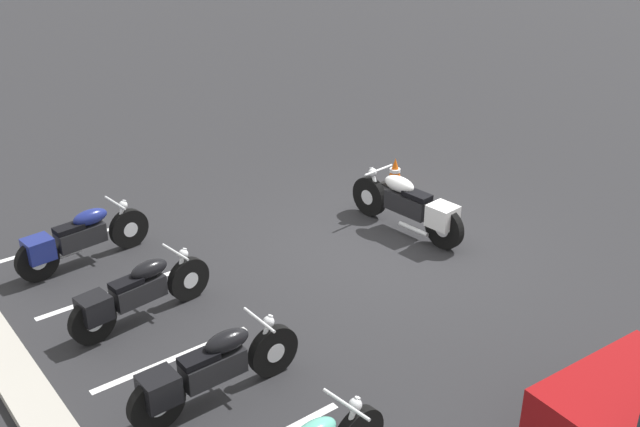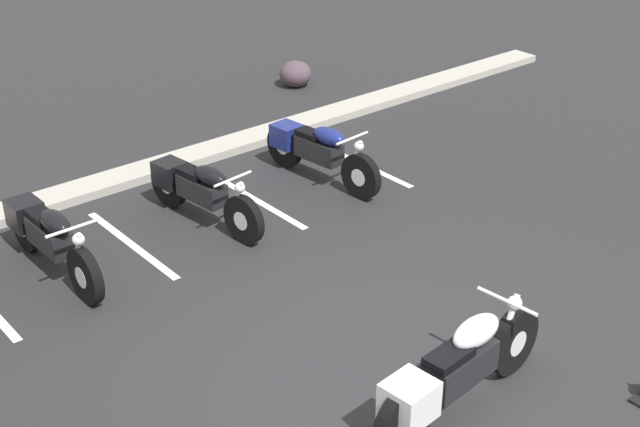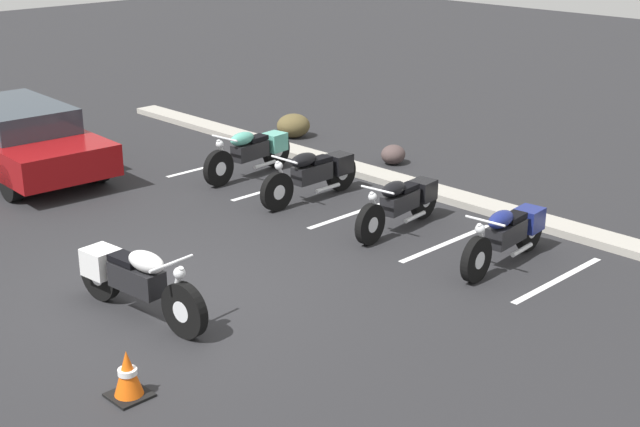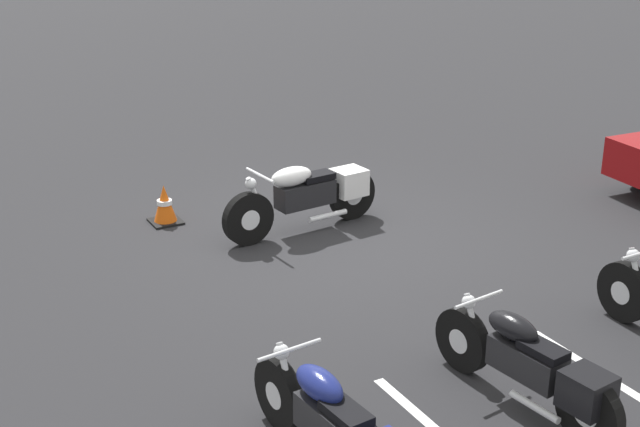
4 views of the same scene
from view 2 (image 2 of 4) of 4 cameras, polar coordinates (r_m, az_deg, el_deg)
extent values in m
plane|color=#262628|center=(8.54, 5.09, -11.13)|extent=(60.00, 60.00, 0.00)
cylinder|color=black|center=(8.73, 12.24, -7.99)|extent=(0.69, 0.19, 0.68)
cylinder|color=silver|center=(8.73, 12.24, -7.99)|extent=(0.27, 0.15, 0.26)
cylinder|color=black|center=(7.67, 5.40, -13.06)|extent=(0.69, 0.19, 0.68)
cylinder|color=silver|center=(7.67, 5.40, -13.06)|extent=(0.27, 0.15, 0.26)
cube|color=black|center=(8.05, 8.93, -9.68)|extent=(0.81, 0.36, 0.31)
ellipsoid|color=white|center=(8.03, 9.96, -7.44)|extent=(0.60, 0.32, 0.25)
cube|color=black|center=(7.81, 8.26, -9.04)|extent=(0.47, 0.29, 0.08)
cube|color=white|center=(7.59, 5.72, -11.81)|extent=(0.44, 0.41, 0.35)
cylinder|color=silver|center=(8.49, 11.95, -6.87)|extent=(0.27, 0.09, 0.55)
cylinder|color=silver|center=(8.30, 11.89, -5.52)|extent=(0.10, 0.64, 0.04)
sphere|color=silver|center=(8.44, 12.35, -5.63)|extent=(0.14, 0.14, 0.14)
cylinder|color=silver|center=(8.14, 6.83, -11.79)|extent=(0.57, 0.12, 0.07)
cylinder|color=black|center=(9.88, -14.78, -3.88)|extent=(0.12, 0.64, 0.64)
cylinder|color=silver|center=(9.88, -14.78, -3.88)|extent=(0.13, 0.25, 0.24)
cylinder|color=black|center=(11.12, -18.32, -0.73)|extent=(0.12, 0.64, 0.64)
cylinder|color=silver|center=(11.12, -18.32, -0.73)|extent=(0.13, 0.25, 0.24)
cube|color=black|center=(10.46, -16.87, -1.42)|extent=(0.28, 0.74, 0.29)
ellipsoid|color=black|center=(10.18, -16.61, -0.53)|extent=(0.26, 0.55, 0.23)
cube|color=black|center=(10.51, -17.40, -0.15)|extent=(0.24, 0.43, 0.08)
cube|color=black|center=(11.00, -18.35, -0.02)|extent=(0.35, 0.39, 0.33)
cylinder|color=silver|center=(9.85, -15.26, -2.35)|extent=(0.06, 0.26, 0.52)
cylinder|color=silver|center=(9.78, -15.59, -0.93)|extent=(0.60, 0.04, 0.04)
sphere|color=silver|center=(9.72, -15.20, -1.61)|extent=(0.14, 0.14, 0.14)
cylinder|color=silver|center=(10.84, -16.57, -2.07)|extent=(0.07, 0.54, 0.07)
cylinder|color=black|center=(10.75, -4.90, -0.40)|extent=(0.18, 0.63, 0.62)
cylinder|color=silver|center=(10.75, -4.90, -0.40)|extent=(0.14, 0.25, 0.24)
cylinder|color=black|center=(11.77, -9.65, 1.88)|extent=(0.18, 0.63, 0.62)
cylinder|color=silver|center=(11.77, -9.65, 1.88)|extent=(0.14, 0.25, 0.24)
cube|color=black|center=(11.22, -7.58, 1.51)|extent=(0.34, 0.74, 0.28)
ellipsoid|color=black|center=(10.98, -7.03, 2.41)|extent=(0.30, 0.55, 0.22)
cube|color=black|center=(11.25, -8.15, 2.61)|extent=(0.27, 0.44, 0.07)
cube|color=black|center=(11.66, -9.57, 2.56)|extent=(0.38, 0.41, 0.32)
cylinder|color=silver|center=(10.71, -5.35, 0.95)|extent=(0.08, 0.25, 0.50)
cylinder|color=silver|center=(10.65, -5.61, 2.22)|extent=(0.58, 0.10, 0.03)
sphere|color=silver|center=(10.59, -5.15, 1.66)|extent=(0.13, 0.13, 0.13)
cylinder|color=silver|center=(11.58, -7.74, 0.82)|extent=(0.13, 0.52, 0.07)
cylinder|color=black|center=(11.81, 2.63, 2.39)|extent=(0.17, 0.64, 0.63)
cylinder|color=silver|center=(11.81, 2.63, 2.39)|extent=(0.14, 0.25, 0.24)
cylinder|color=black|center=(12.76, -2.27, 4.37)|extent=(0.17, 0.64, 0.63)
cylinder|color=silver|center=(12.76, -2.27, 4.37)|extent=(0.14, 0.25, 0.24)
cube|color=black|center=(12.25, -0.07, 4.09)|extent=(0.33, 0.75, 0.29)
ellipsoid|color=navy|center=(12.02, 0.58, 4.97)|extent=(0.30, 0.55, 0.23)
cube|color=black|center=(12.28, -0.61, 5.12)|extent=(0.27, 0.44, 0.08)
cube|color=navy|center=(12.66, -2.14, 5.02)|extent=(0.38, 0.41, 0.32)
cylinder|color=silver|center=(11.78, 2.25, 3.65)|extent=(0.08, 0.25, 0.51)
cylinder|color=silver|center=(11.72, 2.07, 4.84)|extent=(0.59, 0.09, 0.03)
sphere|color=silver|center=(11.67, 2.50, 4.32)|extent=(0.13, 0.13, 0.13)
cylinder|color=silver|center=(12.60, -0.41, 3.38)|extent=(0.12, 0.53, 0.07)
cube|color=#A8A399|center=(12.56, -13.41, 1.94)|extent=(18.00, 0.50, 0.12)
ellipsoid|color=#4C3B44|center=(16.01, -1.58, 8.93)|extent=(0.72, 0.72, 0.46)
cube|color=white|center=(11.05, -11.98, -1.93)|extent=(0.10, 2.10, 0.00)
cube|color=white|center=(11.90, -4.11, 0.87)|extent=(0.10, 2.10, 0.00)
cube|color=white|center=(12.97, 2.61, 3.24)|extent=(0.10, 2.10, 0.00)
camera|label=1|loc=(12.12, -56.57, 17.45)|focal=42.00mm
camera|label=3|loc=(13.66, 57.72, 13.44)|focal=50.00mm
camera|label=4|loc=(16.94, -3.71, 24.22)|focal=50.00mm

